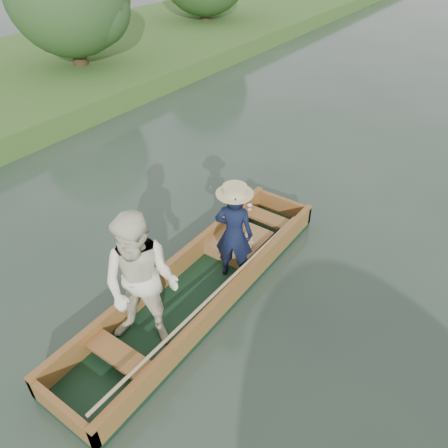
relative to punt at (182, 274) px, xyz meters
The scene contains 3 objects.
ground 0.82m from the punt, 91.38° to the left, with size 120.00×120.00×0.00m, color #283D30.
trees_far 9.50m from the punt, 100.22° to the left, with size 23.02×11.47×4.57m.
punt is the anchor object (origin of this frame).
Camera 1 is at (2.95, -3.57, 4.73)m, focal length 35.00 mm.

